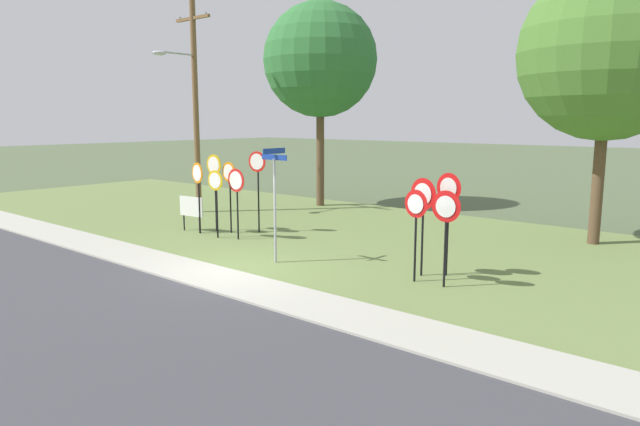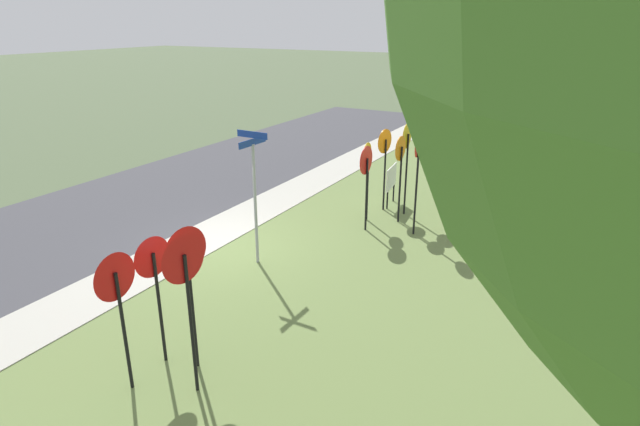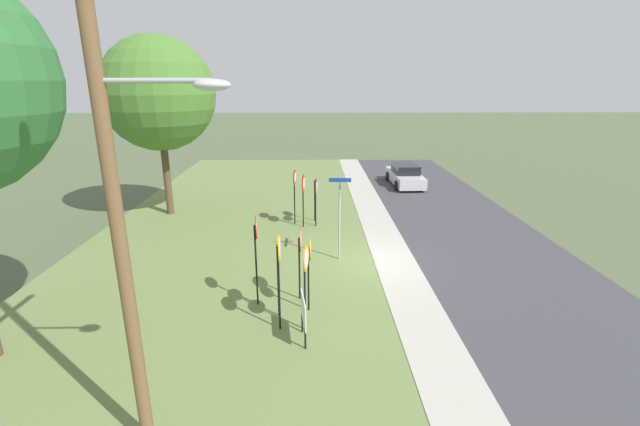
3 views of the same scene
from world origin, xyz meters
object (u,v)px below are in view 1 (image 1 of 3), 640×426
stop_sign_center_tall (214,175)px  yield_sign_near_left (423,203)px  stop_sign_far_right (236,188)px  street_name_post (275,196)px  stop_sign_near_right (258,174)px  oak_tree_left (320,60)px  stop_sign_far_left (216,190)px  yield_sign_far_right (446,216)px  yield_sign_near_right (415,214)px  utility_pole (193,96)px  notice_board (191,208)px  yield_sign_far_left (448,199)px  stop_sign_far_center (229,182)px  oak_tree_right (608,53)px  stop_sign_near_left (198,182)px

stop_sign_center_tall → yield_sign_near_left: 8.69m
stop_sign_far_right → street_name_post: bearing=-24.0°
stop_sign_near_right → oak_tree_left: 8.12m
stop_sign_far_left → stop_sign_far_right: (0.71, 0.28, 0.08)m
stop_sign_center_tall → yield_sign_far_right: bearing=-7.2°
oak_tree_left → yield_sign_near_right: bearing=-39.4°
utility_pole → notice_board: (3.30, -2.77, -4.08)m
yield_sign_near_right → stop_sign_center_tall: bearing=-179.4°
stop_sign_center_tall → utility_pole: 5.29m
stop_sign_far_left → utility_pole: (-4.86, 2.92, 3.27)m
stop_sign_near_right → yield_sign_near_left: size_ratio=1.14×
stop_sign_far_left → utility_pole: size_ratio=0.25×
yield_sign_far_left → yield_sign_near_left: bearing=-129.3°
stop_sign_center_tall → street_name_post: size_ratio=0.86×
stop_sign_far_center → yield_sign_near_left: size_ratio=0.99×
yield_sign_near_right → utility_pole: utility_pole is taller
oak_tree_left → notice_board: bearing=-86.1°
yield_sign_near_right → stop_sign_far_center: bearing=179.5°
yield_sign_near_left → yield_sign_far_right: bearing=-20.3°
yield_sign_near_left → stop_sign_far_right: bearing=-169.9°
oak_tree_right → stop_sign_far_left: bearing=-143.9°
stop_sign_near_left → yield_sign_near_right: (8.87, -0.37, -0.11)m
yield_sign_far_right → stop_sign_near_right: bearing=167.9°
stop_sign_near_left → stop_sign_far_center: (0.75, 0.77, 0.00)m
stop_sign_far_right → oak_tree_left: size_ratio=0.26×
stop_sign_near_left → stop_sign_far_right: (1.77, 0.19, -0.08)m
stop_sign_near_right → stop_sign_far_right: bearing=-84.6°
yield_sign_far_left → oak_tree_right: (1.80, 6.53, 3.99)m
stop_sign_near_left → oak_tree_left: oak_tree_left is taller
yield_sign_near_left → oak_tree_left: size_ratio=0.28×
yield_sign_far_right → oak_tree_left: 14.27m
yield_sign_far_right → utility_pole: size_ratio=0.25×
stop_sign_far_center → yield_sign_far_left: (8.46, -0.14, 0.17)m
oak_tree_left → yield_sign_far_left: bearing=-34.9°
yield_sign_far_right → notice_board: size_ratio=1.86×
stop_sign_near_left → yield_sign_near_left: bearing=11.1°
stop_sign_near_left → yield_sign_near_right: size_ratio=1.09×
stop_sign_near_right → street_name_post: size_ratio=0.90×
yield_sign_near_left → yield_sign_near_right: (0.15, -0.58, -0.19)m
yield_sign_near_right → yield_sign_far_left: 1.09m
yield_sign_near_left → street_name_post: street_name_post is taller
yield_sign_near_left → yield_sign_far_right: (0.93, -0.54, -0.16)m
yield_sign_far_left → oak_tree_right: bearing=84.5°
stop_sign_far_center → yield_sign_far_right: (8.91, -1.10, -0.08)m
notice_board → yield_sign_far_right: bearing=-9.2°
stop_sign_near_left → street_name_post: street_name_post is taller
oak_tree_left → stop_sign_near_left: bearing=-82.4°
stop_sign_far_right → stop_sign_center_tall: (-1.72, 0.50, 0.27)m
stop_sign_far_left → utility_pole: 6.55m
stop_sign_near_right → stop_sign_far_right: (0.34, -1.28, -0.36)m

